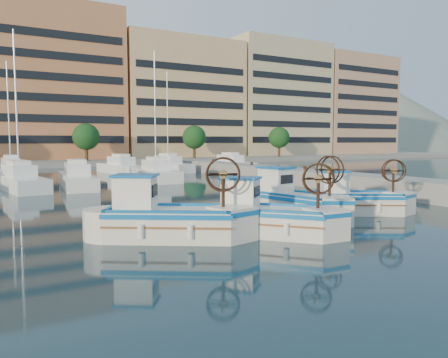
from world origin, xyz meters
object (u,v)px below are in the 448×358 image
fishing_boat_d (355,199)px  fishing_boat_c (293,200)px  fishing_boat_a (166,217)px  fishing_boat_b (267,215)px

fishing_boat_d → fishing_boat_c: bearing=108.3°
fishing_boat_a → fishing_boat_d: 10.17m
fishing_boat_a → fishing_boat_b: size_ratio=1.13×
fishing_boat_a → fishing_boat_c: size_ratio=1.01×
fishing_boat_a → fishing_boat_b: (3.58, -1.19, -0.06)m
fishing_boat_b → fishing_boat_c: (3.34, 2.58, 0.05)m
fishing_boat_b → fishing_boat_a: bearing=119.9°
fishing_boat_d → fishing_boat_a: bearing=124.9°
fishing_boat_b → fishing_boat_d: bearing=-26.0°
fishing_boat_a → fishing_boat_c: bearing=-46.1°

